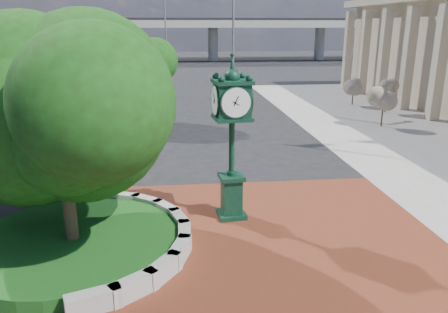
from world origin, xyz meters
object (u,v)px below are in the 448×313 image
street_lamp_far (168,30)px  street_lamp_near (236,28)px  parked_car (232,76)px  post_clock (232,133)px

street_lamp_far → street_lamp_near: bearing=-73.5°
street_lamp_near → parked_car: bearing=83.9°
parked_car → street_lamp_near: street_lamp_near is taller
parked_car → post_clock: bearing=-91.1°
post_clock → street_lamp_far: (-2.58, 42.21, 2.78)m
post_clock → parked_car: post_clock is taller
parked_car → street_lamp_near: size_ratio=0.44×
post_clock → street_lamp_near: bearing=82.0°
post_clock → street_lamp_far: bearing=93.5°
post_clock → street_lamp_far: 42.38m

